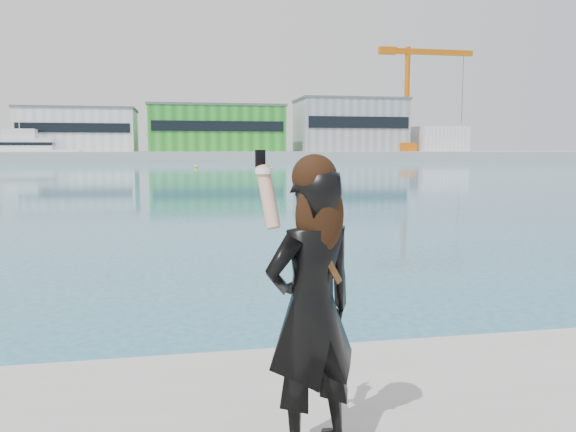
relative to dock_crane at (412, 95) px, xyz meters
name	(u,v)px	position (x,y,z in m)	size (l,w,h in m)	color
far_quay	(182,156)	(-53.20, 8.00, -14.07)	(320.00, 40.00, 2.00)	#9E9E99
warehouse_white	(80,130)	(-75.20, 5.98, -8.31)	(24.48, 15.35, 9.50)	silver
warehouse_green	(216,129)	(-45.20, 5.98, -7.81)	(30.60, 16.36, 10.50)	#258421
warehouse_grey_right	(350,125)	(-13.20, 5.98, -6.80)	(25.50, 15.35, 12.50)	gray
ancillary_shed	(438,139)	(8.80, 4.00, -10.07)	(12.00, 10.00, 6.00)	silver
dock_crane	(412,95)	(0.00, 0.00, 0.00)	(23.00, 4.00, 24.00)	orange
flagpole_right	(282,131)	(-31.11, -1.00, -8.53)	(1.28, 0.16, 8.00)	silver
motor_yacht	(29,150)	(-83.16, -5.36, -12.66)	(18.62, 6.31, 8.55)	white
buoy_near	(196,168)	(-51.39, -47.53, -15.07)	(0.50, 0.50, 0.50)	yellow
woman	(312,302)	(-52.77, -122.65, -13.41)	(0.69, 0.58, 1.70)	black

